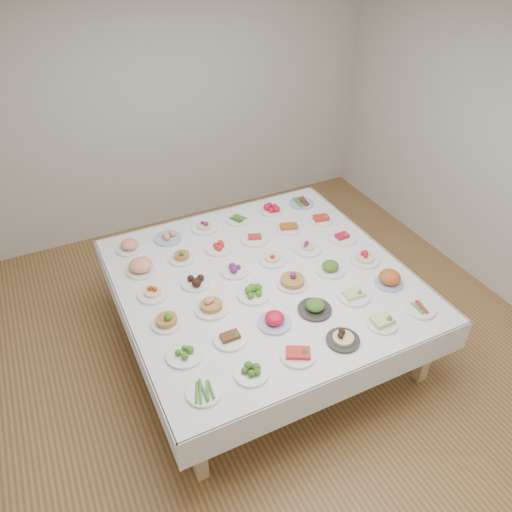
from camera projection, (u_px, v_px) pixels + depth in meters
name	position (u px, v px, depth m)	size (l,w,h in m)	color
room_envelope	(271.00, 167.00, 3.58)	(5.02, 5.02, 2.81)	#A06E42
display_table	(264.00, 283.00, 4.32)	(2.40, 2.40, 0.75)	white
dish_0	(204.00, 391.00, 3.29)	(0.24, 0.24, 0.06)	white
dish_1	(251.00, 371.00, 3.41)	(0.24, 0.24, 0.09)	white
dish_2	(298.00, 352.00, 3.53)	(0.25, 0.25, 0.11)	white
dish_3	(344.00, 335.00, 3.64)	(0.25, 0.25, 0.14)	#2B2926
dish_4	(383.00, 320.00, 3.79)	(0.23, 0.23, 0.11)	white
dish_5	(420.00, 308.00, 3.94)	(0.24, 0.24, 0.05)	white
dish_6	(184.00, 352.00, 3.54)	(0.26, 0.26, 0.10)	white
dish_7	(230.00, 336.00, 3.67)	(0.25, 0.25, 0.10)	white
dish_8	(275.00, 319.00, 3.79)	(0.25, 0.25, 0.13)	#4C66B2
dish_9	(315.00, 304.00, 3.90)	(0.27, 0.27, 0.15)	#2B2926
dish_10	(354.00, 293.00, 4.05)	(0.26, 0.26, 0.11)	white
dish_11	(390.00, 278.00, 4.17)	(0.24, 0.24, 0.14)	#4C66B2
dish_12	(166.00, 317.00, 3.78)	(0.27, 0.26, 0.15)	white
dish_13	(211.00, 303.00, 3.91)	(0.27, 0.27, 0.15)	white
dish_14	(253.00, 291.00, 4.06)	(0.26, 0.26, 0.11)	white
dish_15	(293.00, 277.00, 4.16)	(0.29, 0.28, 0.17)	white
dish_16	(330.00, 266.00, 4.31)	(0.25, 0.25, 0.13)	white
dish_17	(365.00, 255.00, 4.43)	(0.26, 0.26, 0.15)	white
dish_18	(153.00, 291.00, 4.06)	(0.25, 0.25, 0.12)	white
dish_19	(195.00, 279.00, 4.18)	(0.24, 0.24, 0.11)	white
dish_20	(235.00, 269.00, 4.32)	(0.24, 0.24, 0.09)	white
dish_21	(272.00, 257.00, 4.44)	(0.24, 0.24, 0.11)	white
dish_22	(308.00, 245.00, 4.57)	(0.26, 0.26, 0.12)	white
dish_23	(342.00, 236.00, 4.72)	(0.27, 0.27, 0.10)	white
dish_24	(141.00, 264.00, 4.30)	(0.26, 0.26, 0.16)	white
dish_25	(182.00, 255.00, 4.45)	(0.23, 0.23, 0.12)	white
dish_26	(219.00, 246.00, 4.59)	(0.26, 0.26, 0.10)	white
dish_27	(255.00, 237.00, 4.71)	(0.27, 0.27, 0.10)	white
dish_28	(289.00, 226.00, 4.84)	(0.23, 0.23, 0.10)	white
dish_29	(321.00, 218.00, 4.96)	(0.23, 0.23, 0.11)	white
dish_30	(130.00, 244.00, 4.57)	(0.25, 0.25, 0.13)	white
dish_31	(168.00, 235.00, 4.71)	(0.26, 0.26, 0.11)	#4C66B2
dish_32	(205.00, 224.00, 4.85)	(0.25, 0.25, 0.13)	white
dish_33	(238.00, 219.00, 4.99)	(0.23, 0.23, 0.05)	white
dish_34	(272.00, 208.00, 5.11)	(0.24, 0.24, 0.11)	white
dish_35	(301.00, 202.00, 5.24)	(0.25, 0.25, 0.06)	#4C66B2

